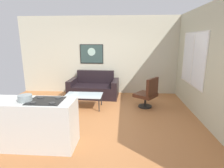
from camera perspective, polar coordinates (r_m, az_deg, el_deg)
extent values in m
cube|color=#AC6B3B|center=(4.79, -4.83, -10.90)|extent=(6.40, 6.40, 0.04)
cube|color=beige|center=(6.79, -1.97, 8.86)|extent=(6.40, 0.05, 2.80)
cube|color=beige|center=(5.03, 26.65, 5.73)|extent=(0.05, 6.40, 2.80)
cube|color=black|center=(6.47, -5.74, -2.18)|extent=(1.39, 0.97, 0.42)
cube|color=black|center=(6.72, -5.14, 2.31)|extent=(1.35, 0.23, 0.47)
cube|color=black|center=(6.65, -12.21, -1.11)|extent=(0.23, 0.92, 0.62)
cube|color=black|center=(6.32, 1.02, -1.56)|extent=(0.23, 0.92, 0.62)
cube|color=silver|center=(5.41, -8.80, -3.44)|extent=(1.07, 0.63, 0.02)
cylinder|color=#232326|center=(5.36, -14.40, -6.16)|extent=(0.03, 0.03, 0.38)
cylinder|color=#232326|center=(5.14, -4.08, -6.59)|extent=(0.03, 0.03, 0.38)
cylinder|color=#232326|center=(5.83, -12.80, -4.43)|extent=(0.03, 0.03, 0.38)
cylinder|color=#232326|center=(5.63, -3.34, -4.74)|extent=(0.03, 0.03, 0.38)
cylinder|color=black|center=(5.62, 10.27, -6.87)|extent=(0.40, 0.40, 0.04)
cylinder|color=black|center=(5.55, 10.35, -5.00)|extent=(0.06, 0.06, 0.35)
cube|color=#482517|center=(5.50, 10.43, -3.40)|extent=(0.78, 0.78, 0.10)
cube|color=#482517|center=(5.33, 12.51, -0.80)|extent=(0.41, 0.50, 0.49)
cube|color=silver|center=(3.77, -23.40, -11.28)|extent=(1.57, 0.62, 0.90)
cube|color=black|center=(3.49, -19.95, -4.91)|extent=(0.60, 0.50, 0.01)
cylinder|color=#2D2D2D|center=(3.44, -23.50, -5.29)|extent=(0.11, 0.11, 0.01)
cylinder|color=#2D2D2D|center=(3.30, -18.22, -5.61)|extent=(0.11, 0.11, 0.01)
cylinder|color=#2D2D2D|center=(3.68, -21.54, -3.92)|extent=(0.11, 0.11, 0.01)
cylinder|color=#2D2D2D|center=(3.54, -16.55, -4.15)|extent=(0.11, 0.11, 0.01)
cylinder|color=gray|center=(3.61, -25.45, -4.80)|extent=(0.13, 0.13, 0.01)
cylinder|color=gray|center=(3.60, -25.54, -4.02)|extent=(0.24, 0.24, 0.12)
cube|color=black|center=(6.82, -6.38, 9.33)|extent=(0.85, 0.01, 0.70)
cube|color=#304541|center=(6.81, -6.39, 9.32)|extent=(0.80, 0.02, 0.65)
cylinder|color=#A4C9B8|center=(6.79, -6.43, 9.97)|extent=(0.28, 0.01, 0.28)
cube|color=silver|center=(5.56, 24.04, 7.13)|extent=(0.02, 1.68, 1.47)
cube|color=white|center=(5.56, 23.94, 7.13)|extent=(0.01, 1.60, 1.39)
cube|color=silver|center=(5.56, 23.90, 7.14)|extent=(0.01, 0.04, 1.39)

